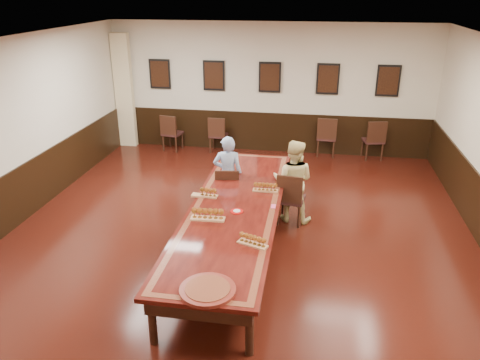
% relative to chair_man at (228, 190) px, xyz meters
% --- Properties ---
extents(floor, '(8.00, 10.00, 0.02)m').
position_rel_chair_man_xyz_m(floor, '(0.36, -1.25, -0.47)').
color(floor, black).
rests_on(floor, ground).
extents(ceiling, '(8.00, 10.00, 0.02)m').
position_rel_chair_man_xyz_m(ceiling, '(0.36, -1.25, 2.75)').
color(ceiling, white).
rests_on(ceiling, floor).
extents(wall_back, '(8.00, 0.02, 3.20)m').
position_rel_chair_man_xyz_m(wall_back, '(0.36, 3.76, 1.14)').
color(wall_back, beige).
rests_on(wall_back, floor).
extents(chair_man, '(0.49, 0.53, 0.92)m').
position_rel_chair_man_xyz_m(chair_man, '(0.00, 0.00, 0.00)').
color(chair_man, '#331816').
rests_on(chair_man, floor).
extents(chair_woman, '(0.52, 0.55, 0.97)m').
position_rel_chair_man_xyz_m(chair_woman, '(1.18, -0.17, 0.02)').
color(chair_woman, '#331816').
rests_on(chair_woman, floor).
extents(spare_chair_a, '(0.53, 0.56, 0.95)m').
position_rel_chair_man_xyz_m(spare_chair_a, '(-2.10, 3.38, 0.01)').
color(spare_chair_a, '#331816').
rests_on(spare_chair_a, floor).
extents(spare_chair_b, '(0.44, 0.48, 0.93)m').
position_rel_chair_man_xyz_m(spare_chair_b, '(-0.91, 3.46, 0.00)').
color(spare_chair_b, '#331816').
rests_on(spare_chair_b, floor).
extents(spare_chair_c, '(0.50, 0.54, 1.00)m').
position_rel_chair_man_xyz_m(spare_chair_c, '(1.83, 3.60, 0.04)').
color(spare_chair_c, '#331816').
rests_on(spare_chair_c, floor).
extents(spare_chair_d, '(0.56, 0.59, 0.99)m').
position_rel_chair_man_xyz_m(spare_chair_d, '(2.95, 3.55, 0.03)').
color(spare_chair_d, '#331816').
rests_on(spare_chair_d, floor).
extents(person_man, '(0.58, 0.43, 1.48)m').
position_rel_chair_man_xyz_m(person_man, '(-0.01, 0.10, 0.28)').
color(person_man, '#4770B2').
rests_on(person_man, floor).
extents(person_woman, '(0.82, 0.68, 1.51)m').
position_rel_chair_man_xyz_m(person_woman, '(1.20, -0.07, 0.29)').
color(person_woman, beige).
rests_on(person_woman, floor).
extents(pink_phone, '(0.07, 0.14, 0.01)m').
position_rel_chair_man_xyz_m(pink_phone, '(0.96, -1.16, 0.29)').
color(pink_phone, '#FD5488').
rests_on(pink_phone, conference_table).
extents(curtain, '(0.45, 0.18, 2.90)m').
position_rel_chair_man_xyz_m(curtain, '(-3.39, 3.57, 0.99)').
color(curtain, beige).
rests_on(curtain, floor).
extents(wainscoting, '(8.00, 10.00, 1.00)m').
position_rel_chair_man_xyz_m(wainscoting, '(0.36, -1.25, 0.04)').
color(wainscoting, black).
rests_on(wainscoting, floor).
extents(conference_table, '(1.40, 5.00, 0.76)m').
position_rel_chair_man_xyz_m(conference_table, '(0.36, -1.25, 0.15)').
color(conference_table, black).
rests_on(conference_table, floor).
extents(posters, '(6.14, 0.04, 0.74)m').
position_rel_chair_man_xyz_m(posters, '(0.36, 3.69, 1.44)').
color(posters, black).
rests_on(posters, wall_back).
extents(flight_a, '(0.44, 0.16, 0.16)m').
position_rel_chair_man_xyz_m(flight_a, '(-0.18, -0.96, 0.36)').
color(flight_a, '#AD7648').
rests_on(flight_a, conference_table).
extents(flight_b, '(0.43, 0.14, 0.16)m').
position_rel_chair_man_xyz_m(flight_b, '(0.76, -0.58, 0.36)').
color(flight_b, '#AD7648').
rests_on(flight_b, conference_table).
extents(flight_c, '(0.52, 0.18, 0.19)m').
position_rel_chair_man_xyz_m(flight_c, '(0.04, -1.76, 0.38)').
color(flight_c, '#AD7648').
rests_on(flight_c, conference_table).
extents(flight_d, '(0.44, 0.27, 0.16)m').
position_rel_chair_man_xyz_m(flight_d, '(0.80, -2.38, 0.36)').
color(flight_d, '#AD7648').
rests_on(flight_d, conference_table).
extents(red_plate_grp, '(0.20, 0.20, 0.03)m').
position_rel_chair_man_xyz_m(red_plate_grp, '(0.42, -1.44, 0.30)').
color(red_plate_grp, '#B80F0C').
rests_on(red_plate_grp, conference_table).
extents(carved_platter, '(0.72, 0.72, 0.05)m').
position_rel_chair_man_xyz_m(carved_platter, '(0.44, -3.48, 0.31)').
color(carved_platter, '#5A1812').
rests_on(carved_platter, conference_table).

